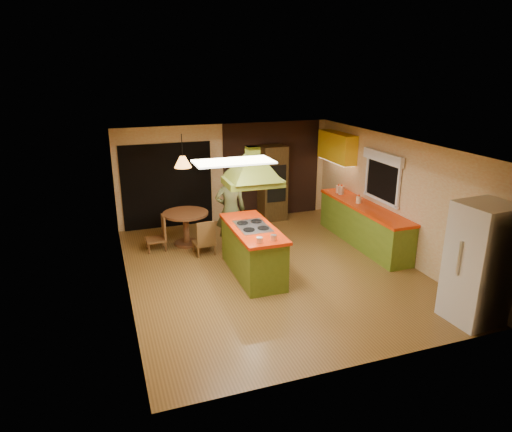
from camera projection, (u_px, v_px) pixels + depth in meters
name	position (u px, v px, depth m)	size (l,w,h in m)	color
ground	(271.00, 269.00, 9.10)	(6.50, 6.50, 0.00)	brown
room_walls	(272.00, 210.00, 8.70)	(5.50, 6.50, 6.50)	beige
ceiling_plane	(273.00, 144.00, 8.31)	(6.50, 6.50, 0.00)	silver
brick_panel	(272.00, 170.00, 11.99)	(2.64, 0.03, 2.50)	#381E14
nook_opening	(167.00, 186.00, 11.19)	(2.20, 0.03, 2.10)	black
right_counter	(363.00, 225.00, 10.26)	(0.62, 3.05, 0.92)	olive
upper_cabinets	(337.00, 147.00, 11.26)	(0.34, 1.40, 0.70)	yellow
window_right	(383.00, 169.00, 9.74)	(0.12, 1.35, 1.06)	black
fluor_panel	(234.00, 162.00, 6.90)	(1.20, 0.60, 0.03)	white
kitchen_island	(253.00, 250.00, 8.74)	(0.80, 1.97, 1.00)	#58701C
range_hood	(253.00, 160.00, 8.19)	(1.04, 0.76, 0.79)	#5D6A1A
man	(230.00, 210.00, 9.79)	(0.66, 0.43, 1.82)	#48502A
refrigerator	(480.00, 264.00, 7.03)	(0.79, 0.75, 1.93)	silver
wall_oven	(272.00, 183.00, 11.79)	(0.66, 0.62, 1.94)	#4A3417
dining_table	(186.00, 222.00, 10.21)	(1.01, 1.01, 0.76)	brown
chair_left	(155.00, 233.00, 9.94)	(0.42, 0.42, 0.76)	brown
chair_near	(204.00, 236.00, 9.75)	(0.43, 0.43, 0.78)	brown
pendant_lamp	(183.00, 162.00, 9.77)	(0.37, 0.37, 0.24)	#FF9E3F
canister_large	(341.00, 190.00, 10.93)	(0.14, 0.14, 0.20)	beige
canister_medium	(338.00, 189.00, 11.06)	(0.12, 0.12, 0.17)	#F5E3C5
canister_small	(359.00, 200.00, 10.24)	(0.12, 0.12, 0.16)	#F0E3C1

